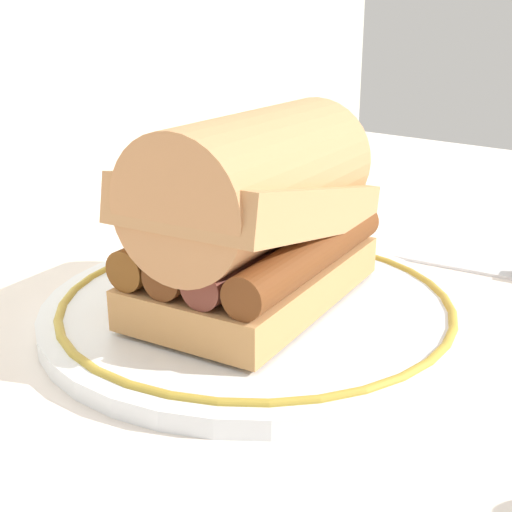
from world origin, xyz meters
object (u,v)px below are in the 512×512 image
at_px(plate, 256,307).
at_px(drinking_glass, 333,183).
at_px(sausage_sandwich, 256,212).
at_px(butter_knife, 500,269).

xyz_separation_m(plate, drinking_glass, (0.23, 0.11, 0.03)).
height_order(sausage_sandwich, butter_knife, sausage_sandwich).
relative_size(sausage_sandwich, drinking_glass, 2.30).
bearing_deg(sausage_sandwich, drinking_glass, 12.45).
distance_m(sausage_sandwich, butter_knife, 0.22).
distance_m(plate, drinking_glass, 0.26).
relative_size(drinking_glass, butter_knife, 0.52).
bearing_deg(butter_knife, sausage_sandwich, 154.88).
bearing_deg(butter_knife, plate, 154.88).
bearing_deg(drinking_glass, butter_knife, -101.43).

